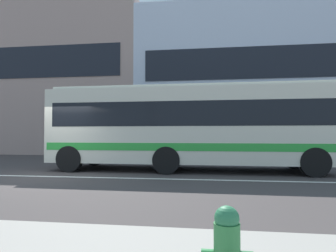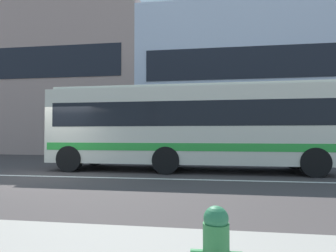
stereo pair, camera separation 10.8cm
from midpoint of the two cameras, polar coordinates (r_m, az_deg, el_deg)
ground_plane at (r=10.72m, az=-23.64°, el=-9.28°), size 160.00×160.00×0.00m
lane_centre_line at (r=10.72m, az=-23.64°, el=-9.26°), size 60.00×0.16×0.01m
apartment_block_left at (r=27.94m, az=-27.56°, el=7.11°), size 22.64×8.35×11.23m
apartment_block_right at (r=23.38m, az=21.89°, el=7.57°), size 20.73×8.35×10.30m
transit_bus at (r=11.38m, az=4.11°, el=0.22°), size 10.86×2.80×3.30m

